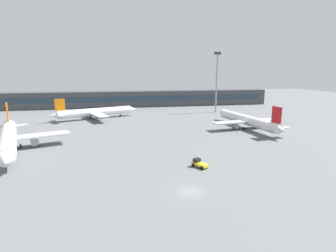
% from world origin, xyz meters
% --- Properties ---
extents(ground_plane, '(400.00, 400.00, 0.00)m').
position_xyz_m(ground_plane, '(0.00, 40.00, 0.00)').
color(ground_plane, slate).
extents(terminal_building, '(156.42, 12.13, 9.00)m').
position_xyz_m(terminal_building, '(0.00, 113.90, 4.50)').
color(terminal_building, '#3F4247').
rests_on(terminal_building, ground_plane).
extents(airplane_near, '(29.59, 41.45, 10.57)m').
position_xyz_m(airplane_near, '(-38.92, 31.07, 3.22)').
color(airplane_near, white).
rests_on(airplane_near, ground_plane).
extents(airplane_mid, '(27.19, 38.75, 9.58)m').
position_xyz_m(airplane_mid, '(33.55, 45.33, 2.92)').
color(airplane_mid, silver).
rests_on(airplane_mid, ground_plane).
extents(airplane_far, '(36.02, 25.83, 9.31)m').
position_xyz_m(airplane_far, '(-20.18, 75.68, 2.84)').
color(airplane_far, white).
rests_on(airplane_far, ground_plane).
extents(baggage_tug_yellow, '(3.15, 3.86, 1.75)m').
position_xyz_m(baggage_tug_yellow, '(4.95, 10.83, 0.80)').
color(baggage_tug_yellow, yellow).
rests_on(baggage_tug_yellow, ground_plane).
extents(floodlight_tower_west, '(3.20, 0.80, 29.15)m').
position_xyz_m(floodlight_tower_west, '(36.89, 83.56, 16.65)').
color(floodlight_tower_west, gray).
rests_on(floodlight_tower_west, ground_plane).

